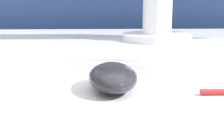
% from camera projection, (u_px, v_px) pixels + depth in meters
% --- Properties ---
extents(partition_panel, '(5.00, 0.03, 1.04)m').
position_uv_depth(partition_panel, '(92.00, 76.00, 1.46)').
color(partition_panel, navy).
rests_on(partition_panel, ground_plane).
extents(computer_mouse_near, '(0.07, 0.11, 0.04)m').
position_uv_depth(computer_mouse_near, '(113.00, 77.00, 0.42)').
color(computer_mouse_near, '#232328').
rests_on(computer_mouse_near, desk).
extents(keyboard, '(0.38, 0.19, 0.02)m').
position_uv_depth(keyboard, '(51.00, 58.00, 0.59)').
color(keyboard, white).
rests_on(keyboard, desk).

